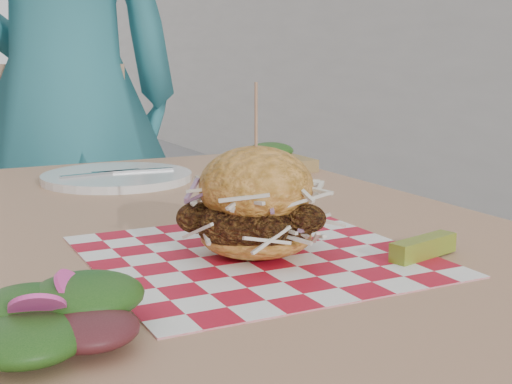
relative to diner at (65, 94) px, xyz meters
The scene contains 9 objects.
diner is the anchor object (origin of this frame).
patio_table 1.01m from the diner, 92.58° to the right, with size 0.80×1.20×0.75m.
patio_chair 0.33m from the diner, 107.09° to the right, with size 0.53×0.53×0.95m.
paper_liner 1.19m from the diner, 91.94° to the right, with size 0.36×0.36×0.00m, color red.
sandwich 1.18m from the diner, 91.94° to the right, with size 0.17×0.17×0.19m.
pickle_spear 1.28m from the diner, 84.37° to the right, with size 0.10×0.02×0.02m, color olive.
side_salad 1.37m from the diner, 102.21° to the right, with size 0.14×0.13×0.05m.
place_setting 0.64m from the diner, 94.06° to the right, with size 0.27×0.27×0.02m.
kraft_tray 0.71m from the diner, 68.31° to the right, with size 0.15×0.12×0.06m.
Camera 1 is at (-0.69, -0.87, 0.98)m, focal length 50.00 mm.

